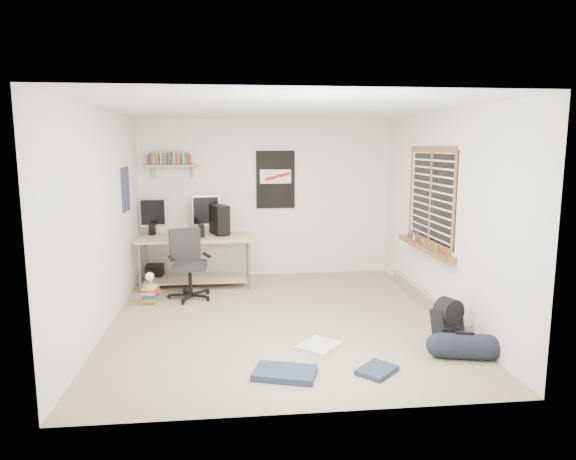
{
  "coord_description": "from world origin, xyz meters",
  "views": [
    {
      "loc": [
        -0.54,
        -5.96,
        2.08
      ],
      "look_at": [
        0.13,
        0.18,
        1.07
      ],
      "focal_mm": 32.0,
      "sensor_mm": 36.0,
      "label": 1
    }
  ],
  "objects": [
    {
      "name": "poster_back_wall",
      "position": [
        0.15,
        2.23,
        1.55
      ],
      "size": [
        0.62,
        0.03,
        0.92
      ],
      "primitive_type": "cube",
      "color": "black",
      "rests_on": "back_wall"
    },
    {
      "name": "poster_left_wall",
      "position": [
        -1.99,
        1.2,
        1.5
      ],
      "size": [
        0.02,
        0.42,
        0.6
      ],
      "primitive_type": "cube",
      "color": "navy",
      "rests_on": "left_wall"
    },
    {
      "name": "monitor_left",
      "position": [
        -1.75,
        1.97,
        0.98
      ],
      "size": [
        0.4,
        0.11,
        0.43
      ],
      "primitive_type": "cube",
      "rotation": [
        0.0,
        0.0,
        0.04
      ],
      "color": "#A8A8AD",
      "rests_on": "desk"
    },
    {
      "name": "speaker_right",
      "position": [
        -1.0,
        1.54,
        0.86
      ],
      "size": [
        0.09,
        0.09,
        0.18
      ],
      "primitive_type": "cube",
      "rotation": [
        0.0,
        0.0,
        0.05
      ],
      "color": "black",
      "rests_on": "desk"
    },
    {
      "name": "baseboard_heater",
      "position": [
        1.96,
        0.3,
        0.09
      ],
      "size": [
        0.08,
        2.5,
        0.18
      ],
      "primitive_type": "cube",
      "color": "#B7B2A8",
      "rests_on": "floor"
    },
    {
      "name": "monitor_right",
      "position": [
        -0.94,
        1.97,
        1.0
      ],
      "size": [
        0.44,
        0.18,
        0.47
      ],
      "primitive_type": "cube",
      "rotation": [
        0.0,
        0.0,
        0.17
      ],
      "color": "#A3A3A8",
      "rests_on": "desk"
    },
    {
      "name": "backpack",
      "position": [
        1.7,
        -1.0,
        0.2
      ],
      "size": [
        0.36,
        0.33,
        0.4
      ],
      "primitive_type": "cube",
      "rotation": [
        0.0,
        0.0,
        0.39
      ],
      "color": "black",
      "rests_on": "floor"
    },
    {
      "name": "wall_shelf",
      "position": [
        -1.45,
        2.14,
        1.78
      ],
      "size": [
        0.8,
        0.22,
        0.24
      ],
      "primitive_type": "cube",
      "color": "tan",
      "rests_on": "back_wall"
    },
    {
      "name": "office_chair",
      "position": [
        -1.14,
        0.99,
        0.49
      ],
      "size": [
        0.81,
        0.81,
        0.96
      ],
      "primitive_type": "cube",
      "rotation": [
        0.0,
        0.0,
        0.36
      ],
      "color": "#242326",
      "rests_on": "floor"
    },
    {
      "name": "tshirt",
      "position": [
        0.33,
        -0.94,
        0.02
      ],
      "size": [
        0.54,
        0.54,
        0.04
      ],
      "primitive_type": "cube",
      "rotation": [
        0.0,
        0.0,
        0.85
      ],
      "color": "silver",
      "rests_on": "floor"
    },
    {
      "name": "jeans_b",
      "position": [
        0.77,
        -1.6,
        0.03
      ],
      "size": [
        0.45,
        0.45,
        0.05
      ],
      "primitive_type": "cube",
      "rotation": [
        0.0,
        0.0,
        0.77
      ],
      "color": "#212F4D",
      "rests_on": "floor"
    },
    {
      "name": "desk_lamp",
      "position": [
        -1.63,
        0.78,
        0.38
      ],
      "size": [
        0.19,
        0.24,
        0.21
      ],
      "primitive_type": "cube",
      "rotation": [
        0.0,
        0.0,
        -0.38
      ],
      "color": "silver",
      "rests_on": "book_stack"
    },
    {
      "name": "duffel_bag",
      "position": [
        1.71,
        -1.37,
        0.14
      ],
      "size": [
        0.3,
        0.3,
        0.49
      ],
      "primitive_type": "cylinder",
      "rotation": [
        0.0,
        0.0,
        -0.22
      ],
      "color": "black",
      "rests_on": "floor"
    },
    {
      "name": "keyboard",
      "position": [
        -1.32,
        1.8,
        0.78
      ],
      "size": [
        0.38,
        0.25,
        0.02
      ],
      "primitive_type": "cube",
      "rotation": [
        0.0,
        0.0,
        -0.36
      ],
      "color": "black",
      "rests_on": "desk"
    },
    {
      "name": "pc_tower",
      "position": [
        -0.74,
        1.8,
        0.98
      ],
      "size": [
        0.33,
        0.46,
        0.44
      ],
      "primitive_type": "cube",
      "rotation": [
        0.0,
        0.0,
        0.36
      ],
      "color": "black",
      "rests_on": "desk"
    },
    {
      "name": "book_stack",
      "position": [
        -1.65,
        0.8,
        0.15
      ],
      "size": [
        0.5,
        0.43,
        0.31
      ],
      "primitive_type": "cube",
      "rotation": [
        0.0,
        0.0,
        -0.16
      ],
      "color": "olive",
      "rests_on": "floor"
    },
    {
      "name": "back_wall",
      "position": [
        0.0,
        2.25,
        1.25
      ],
      "size": [
        4.0,
        0.01,
        2.5
      ],
      "primitive_type": "cube",
      "color": "silver",
      "rests_on": "ground"
    },
    {
      "name": "ceiling",
      "position": [
        0.0,
        0.0,
        2.5
      ],
      "size": [
        4.0,
        4.5,
        0.01
      ],
      "primitive_type": "cube",
      "color": "white",
      "rests_on": "ground"
    },
    {
      "name": "desk",
      "position": [
        -1.1,
        1.67,
        0.36
      ],
      "size": [
        1.83,
        1.24,
        0.77
      ],
      "primitive_type": "cube",
      "rotation": [
        0.0,
        0.0,
        -0.33
      ],
      "color": "#BFB884",
      "rests_on": "floor"
    },
    {
      "name": "speaker_left",
      "position": [
        -1.75,
        1.82,
        0.85
      ],
      "size": [
        0.1,
        0.1,
        0.18
      ],
      "primitive_type": "cube",
      "rotation": [
        0.0,
        0.0,
        -0.17
      ],
      "color": "black",
      "rests_on": "desk"
    },
    {
      "name": "left_wall",
      "position": [
        -2.0,
        0.0,
        1.25
      ],
      "size": [
        0.01,
        4.5,
        2.5
      ],
      "primitive_type": "cube",
      "color": "silver",
      "rests_on": "ground"
    },
    {
      "name": "floor",
      "position": [
        0.0,
        0.0,
        -0.01
      ],
      "size": [
        4.0,
        4.5,
        0.01
      ],
      "primitive_type": "cube",
      "color": "gray",
      "rests_on": "ground"
    },
    {
      "name": "window",
      "position": [
        1.95,
        0.3,
        1.45
      ],
      "size": [
        0.1,
        1.5,
        1.26
      ],
      "primitive_type": "cube",
      "color": "brown",
      "rests_on": "right_wall"
    },
    {
      "name": "right_wall",
      "position": [
        2.0,
        0.0,
        1.25
      ],
      "size": [
        0.01,
        4.5,
        2.5
      ],
      "primitive_type": "cube",
      "color": "silver",
      "rests_on": "ground"
    },
    {
      "name": "subwoofer",
      "position": [
        -1.75,
        1.9,
        0.14
      ],
      "size": [
        0.26,
        0.26,
        0.28
      ],
      "primitive_type": "cube",
      "rotation": [
        0.0,
        0.0,
        -0.05
      ],
      "color": "black",
      "rests_on": "floor"
    },
    {
      "name": "jeans_a",
      "position": [
        -0.09,
        -1.58,
        0.03
      ],
      "size": [
        0.64,
        0.51,
        0.06
      ],
      "primitive_type": "cube",
      "rotation": [
        0.0,
        0.0,
        -0.3
      ],
      "color": "navy",
      "rests_on": "floor"
    }
  ]
}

